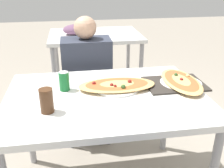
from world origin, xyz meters
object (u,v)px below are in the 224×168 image
(person_seated, at_px, (87,72))
(pizza_second, at_px, (181,81))
(soda_can, at_px, (64,81))
(chair_far_seated, at_px, (87,85))
(dining_table, at_px, (106,105))
(pizza_main, at_px, (117,85))
(drink_glass, at_px, (47,101))

(person_seated, bearing_deg, pizza_second, 136.32)
(soda_can, bearing_deg, pizza_second, -2.20)
(chair_far_seated, distance_m, person_seated, 0.21)
(dining_table, distance_m, chair_far_seated, 0.81)
(soda_can, bearing_deg, person_seated, 71.70)
(pizza_main, bearing_deg, pizza_second, -0.35)
(person_seated, relative_size, drink_glass, 8.37)
(chair_far_seated, height_order, person_seated, person_seated)
(dining_table, height_order, pizza_second, pizza_second)
(dining_table, height_order, soda_can, soda_can)
(drink_glass, bearing_deg, soda_can, 71.40)
(drink_glass, bearing_deg, pizza_second, 15.58)
(soda_can, xyz_separation_m, drink_glass, (-0.09, -0.27, 0.01))
(pizza_second, bearing_deg, dining_table, -170.73)
(chair_far_seated, relative_size, pizza_main, 1.79)
(dining_table, relative_size, pizza_second, 2.67)
(person_seated, height_order, soda_can, person_seated)
(pizza_main, relative_size, drink_glass, 3.70)
(dining_table, relative_size, pizza_main, 2.44)
(pizza_main, distance_m, soda_can, 0.34)
(chair_far_seated, distance_m, drink_glass, 1.03)
(chair_far_seated, relative_size, person_seated, 0.79)
(person_seated, bearing_deg, chair_far_seated, -90.00)
(pizza_main, xyz_separation_m, pizza_second, (0.44, -0.00, -0.00))
(drink_glass, distance_m, pizza_second, 0.91)
(person_seated, bearing_deg, soda_can, 71.70)
(pizza_second, bearing_deg, person_seated, 136.32)
(dining_table, xyz_separation_m, chair_far_seated, (-0.07, 0.78, -0.20))
(pizza_main, relative_size, soda_can, 4.07)
(person_seated, xyz_separation_m, soda_can, (-0.18, -0.55, 0.16))
(person_seated, height_order, drink_glass, person_seated)
(person_seated, height_order, pizza_second, person_seated)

